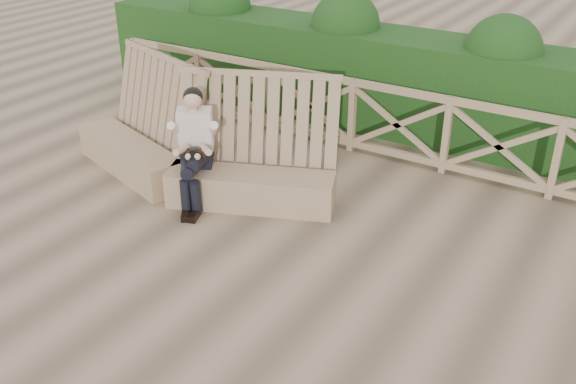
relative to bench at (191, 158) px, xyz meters
The scene contains 5 objects.
ground 2.41m from the bench, 34.38° to the right, with size 60.00×60.00×0.00m, color brown.
bench is the anchor object (origin of this frame).
woman 0.57m from the bench, 40.55° to the right, with size 0.70×0.93×1.46m.
guardrail 2.92m from the bench, 47.75° to the left, with size 10.10×0.09×1.10m.
hedge 3.91m from the bench, 59.72° to the left, with size 12.00×1.20×1.50m, color black.
Camera 1 is at (3.19, -4.44, 3.90)m, focal length 40.00 mm.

